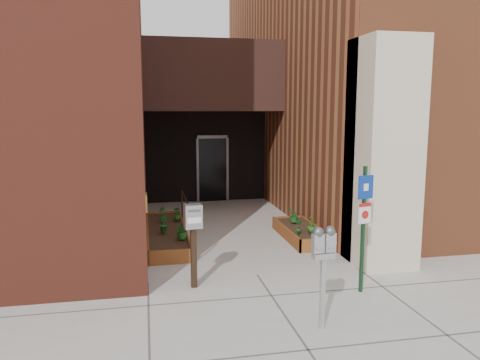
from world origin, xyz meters
TOP-DOWN VIEW (x-y plane):
  - ground at (0.00, 0.00)m, footprint 80.00×80.00m
  - architecture at (-0.18, 6.89)m, footprint 20.00×14.60m
  - planter_left at (-1.55, 2.70)m, footprint 0.90×3.60m
  - planter_right at (1.60, 2.20)m, footprint 0.80×2.20m
  - handrail at (-1.05, 2.65)m, footprint 0.04×3.34m
  - parking_meter at (0.38, -2.27)m, footprint 0.34×0.17m
  - sign_post at (1.53, -1.14)m, footprint 0.29×0.10m
  - payment_dropbox at (-1.21, -0.36)m, footprint 0.31×0.25m
  - shrub_left_a at (-1.25, 1.69)m, footprint 0.42×0.42m
  - shrub_left_b at (-1.63, 2.30)m, footprint 0.25×0.25m
  - shrub_left_c at (-1.25, 3.40)m, footprint 0.23×0.23m
  - shrub_left_d at (-1.62, 3.34)m, footprint 0.28×0.28m
  - shrub_right_a at (1.65, 1.62)m, footprint 0.25×0.25m
  - shrub_right_b at (1.35, 1.62)m, footprint 0.19×0.19m
  - shrub_right_c at (1.56, 2.61)m, footprint 0.44×0.44m

SIDE VIEW (x-z plane):
  - ground at x=0.00m, z-range 0.00..0.00m
  - planter_left at x=-1.55m, z-range -0.02..0.28m
  - planter_right at x=1.60m, z-range -0.02..0.28m
  - shrub_right_b at x=1.35m, z-range 0.30..0.63m
  - shrub_left_c at x=-1.25m, z-range 0.30..0.64m
  - shrub_right_c at x=1.56m, z-range 0.30..0.65m
  - shrub_right_a at x=1.65m, z-range 0.30..0.66m
  - shrub_left_a at x=-1.25m, z-range 0.30..0.67m
  - shrub_left_d at x=-1.62m, z-range 0.30..0.69m
  - shrub_left_b at x=-1.63m, z-range 0.30..0.69m
  - handrail at x=-1.05m, z-range 0.30..1.20m
  - payment_dropbox at x=-1.21m, z-range 0.32..1.78m
  - parking_meter at x=0.38m, z-range 0.41..1.89m
  - sign_post at x=1.53m, z-range 0.25..2.39m
  - architecture at x=-0.18m, z-range -0.02..9.98m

